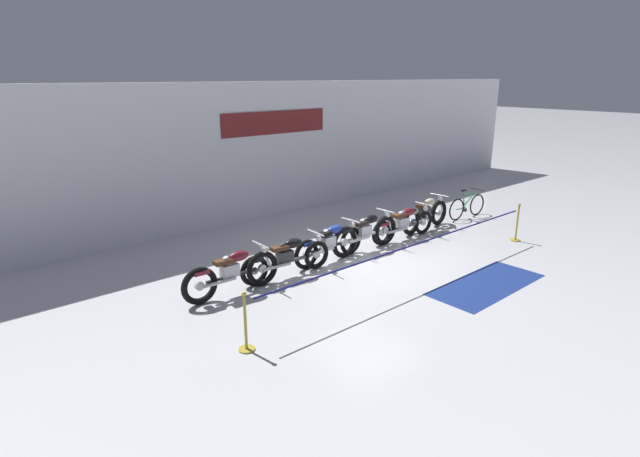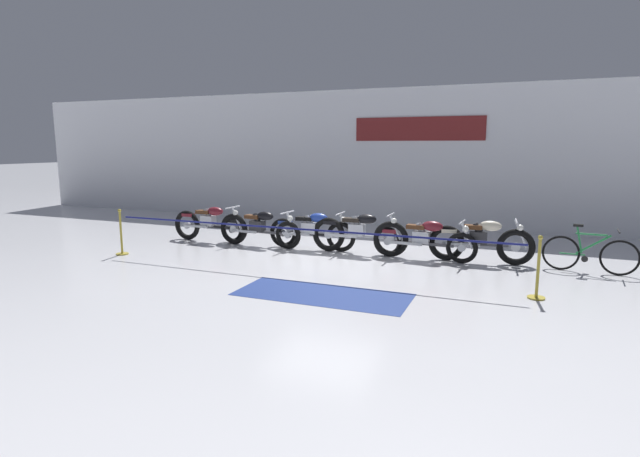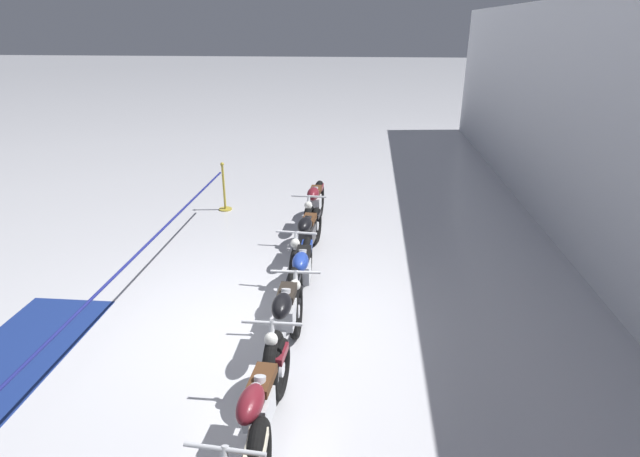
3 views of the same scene
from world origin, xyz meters
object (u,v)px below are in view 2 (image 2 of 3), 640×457
(motorcycle_blue_2, at_px, (312,230))
(stanchion_mid_left, at_px, (538,277))
(floor_banner, at_px, (322,294))
(motorcycle_maroon_4, at_px, (424,239))
(motorcycle_cream_5, at_px, (481,241))
(bicycle, at_px, (589,254))
(motorcycle_black_3, at_px, (359,233))
(motorcycle_maroon_0, at_px, (210,224))
(motorcycle_black_1, at_px, (259,228))
(stanchion_far_left, at_px, (235,232))

(motorcycle_blue_2, relative_size, stanchion_mid_left, 2.09)
(stanchion_mid_left, xyz_separation_m, floor_banner, (-3.32, -1.15, -0.35))
(motorcycle_maroon_4, bearing_deg, motorcycle_cream_5, 7.43)
(motorcycle_maroon_4, bearing_deg, bicycle, 1.63)
(motorcycle_black_3, xyz_separation_m, stanchion_mid_left, (3.74, -2.13, -0.13))
(motorcycle_maroon_0, height_order, floor_banner, motorcycle_maroon_0)
(motorcycle_maroon_4, bearing_deg, motorcycle_blue_2, 178.80)
(motorcycle_black_1, bearing_deg, motorcycle_black_3, 1.13)
(motorcycle_blue_2, bearing_deg, stanchion_mid_left, -23.74)
(motorcycle_maroon_0, bearing_deg, motorcycle_black_3, 1.13)
(motorcycle_black_3, xyz_separation_m, stanchion_far_left, (-1.99, -2.13, 0.23))
(motorcycle_black_1, height_order, stanchion_mid_left, stanchion_mid_left)
(bicycle, bearing_deg, stanchion_far_left, -161.73)
(motorcycle_maroon_4, distance_m, floor_banner, 3.47)
(motorcycle_maroon_4, xyz_separation_m, stanchion_mid_left, (2.25, -2.12, -0.10))
(motorcycle_maroon_0, bearing_deg, motorcycle_blue_2, 2.52)
(motorcycle_blue_2, relative_size, motorcycle_cream_5, 1.01)
(motorcycle_black_1, height_order, motorcycle_blue_2, motorcycle_blue_2)
(bicycle, bearing_deg, motorcycle_cream_5, 178.27)
(motorcycle_maroon_4, bearing_deg, stanchion_mid_left, -43.27)
(motorcycle_maroon_0, relative_size, motorcycle_black_3, 0.97)
(motorcycle_blue_2, xyz_separation_m, motorcycle_black_3, (1.21, -0.04, 0.02))
(stanchion_far_left, height_order, floor_banner, stanchion_far_left)
(motorcycle_black_1, distance_m, motorcycle_maroon_4, 4.08)
(bicycle, height_order, floor_banner, bicycle)
(motorcycle_maroon_4, relative_size, stanchion_mid_left, 2.20)
(bicycle, distance_m, floor_banner, 5.46)
(motorcycle_maroon_0, height_order, motorcycle_black_1, motorcycle_maroon_0)
(motorcycle_maroon_0, bearing_deg, floor_banner, -35.76)
(motorcycle_black_3, height_order, motorcycle_maroon_4, motorcycle_black_3)
(motorcycle_black_1, bearing_deg, stanchion_mid_left, -18.20)
(motorcycle_black_3, bearing_deg, motorcycle_cream_5, 3.04)
(motorcycle_black_1, xyz_separation_m, motorcycle_maroon_4, (4.08, 0.04, 0.01))
(floor_banner, bearing_deg, stanchion_mid_left, 18.59)
(motorcycle_maroon_4, relative_size, motorcycle_cream_5, 1.06)
(motorcycle_black_3, distance_m, bicycle, 4.71)
(motorcycle_maroon_0, bearing_deg, motorcycle_black_1, 1.12)
(motorcycle_blue_2, xyz_separation_m, floor_banner, (1.63, -3.32, -0.46))
(stanchion_far_left, bearing_deg, motorcycle_maroon_0, 134.72)
(motorcycle_black_3, xyz_separation_m, floor_banner, (0.42, -3.28, -0.48))
(motorcycle_cream_5, xyz_separation_m, floor_banner, (-2.25, -3.42, -0.47))
(motorcycle_black_3, height_order, stanchion_mid_left, stanchion_mid_left)
(motorcycle_black_3, distance_m, motorcycle_cream_5, 2.67)
(motorcycle_black_3, bearing_deg, motorcycle_blue_2, 177.87)
(stanchion_far_left, relative_size, stanchion_mid_left, 8.28)
(motorcycle_maroon_0, xyz_separation_m, bicycle, (8.73, 0.16, -0.10))
(motorcycle_cream_5, distance_m, stanchion_far_left, 5.19)
(motorcycle_maroon_4, height_order, bicycle, bicycle)
(bicycle, relative_size, stanchion_mid_left, 1.63)
(motorcycle_blue_2, xyz_separation_m, stanchion_far_left, (-0.78, -2.18, 0.25))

